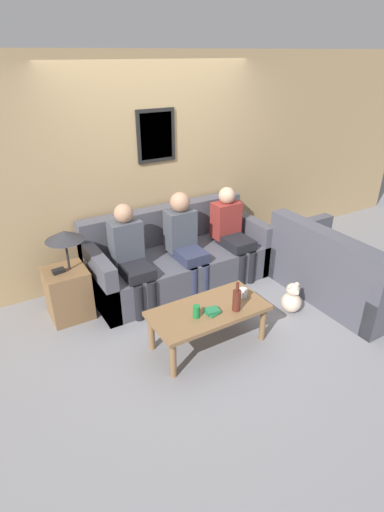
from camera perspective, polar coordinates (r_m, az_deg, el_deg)
The scene contains 14 objects.
ground_plane at distance 4.65m, azimuth 1.27°, elevation -6.41°, with size 16.00×16.00×0.00m, color gray.
wall_back at distance 4.96m, azimuth -5.19°, elevation 12.29°, with size 9.00×0.08×2.60m.
couch_main at distance 4.91m, azimuth -2.17°, elevation -0.37°, with size 2.17×0.95×0.88m.
couch_side at distance 4.91m, azimuth 20.43°, elevation -2.22°, with size 0.95×1.57×0.88m.
coffee_table at distance 3.82m, azimuth 2.35°, elevation -8.25°, with size 1.12×0.55×0.41m.
side_table_with_lamp at distance 4.42m, azimuth -17.33°, elevation -4.10°, with size 0.46×0.43×0.99m.
wine_bottle at distance 3.73m, azimuth 6.40°, elevation -6.23°, with size 0.08×0.08×0.30m.
drinking_glass at distance 3.97m, azimuth 7.33°, elevation -5.24°, with size 0.08×0.08×0.09m.
book_stack at distance 3.72m, azimuth 2.90°, elevation -7.89°, with size 0.14×0.14×0.04m.
soda_can at distance 3.65m, azimuth 0.63°, elevation -7.93°, with size 0.07×0.07×0.12m.
person_left at distance 4.36m, azimuth -8.75°, elevation 0.30°, with size 0.34×0.60×1.15m.
person_middle at distance 4.63m, azimuth -1.02°, elevation 2.52°, with size 0.34×0.59×1.17m.
person_right at distance 4.97m, azimuth 5.66°, elevation 3.74°, with size 0.34×0.62×1.11m.
teddy_bear at distance 4.53m, azimuth 14.05°, elevation -6.01°, with size 0.22×0.22×0.35m.
Camera 1 is at (-2.06, -3.27, 2.57)m, focal length 28.00 mm.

